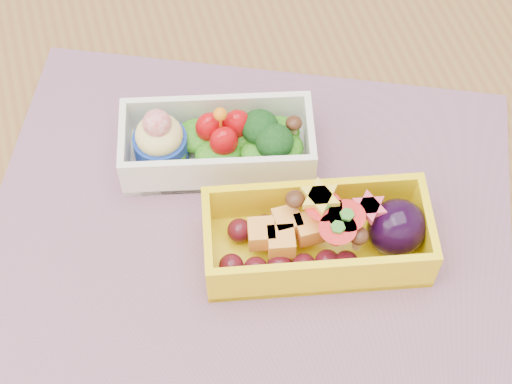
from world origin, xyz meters
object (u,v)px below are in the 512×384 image
object	(u,v)px
placemat	(249,223)
bento_white	(216,143)
bento_yellow	(322,236)
table	(289,261)

from	to	relation	value
placemat	bento_white	world-z (taller)	bento_white
bento_yellow	placemat	bearing A→B (deg)	150.11
table	bento_white	size ratio (longest dim) A/B	6.60
table	placemat	xyz separation A→B (m)	(-0.04, -0.00, 0.10)
table	bento_white	xyz separation A→B (m)	(-0.05, 0.07, 0.12)
bento_white	bento_yellow	world-z (taller)	bento_white
table	bento_yellow	xyz separation A→B (m)	(0.01, -0.05, 0.13)
placemat	bento_yellow	bearing A→B (deg)	-41.60
placemat	bento_yellow	size ratio (longest dim) A/B	2.27
table	bento_yellow	bearing A→B (deg)	-79.33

